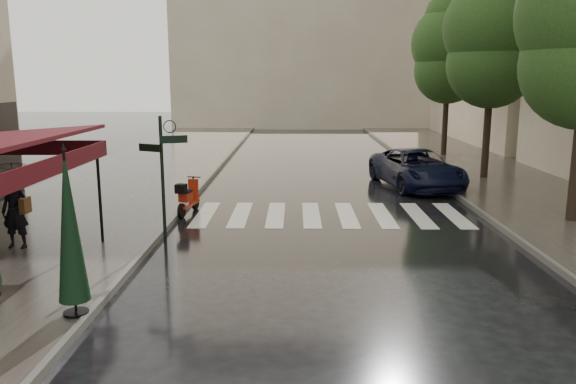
{
  "coord_description": "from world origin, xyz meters",
  "views": [
    {
      "loc": [
        1.97,
        -10.16,
        3.93
      ],
      "look_at": [
        1.81,
        2.45,
        1.4
      ],
      "focal_mm": 35.0,
      "sensor_mm": 36.0,
      "label": 1
    }
  ],
  "objects_px": {
    "pedestrian_with_umbrella": "(12,177)",
    "parasol_front": "(69,226)",
    "parked_car": "(416,168)",
    "scooter": "(188,198)"
  },
  "relations": [
    {
      "from": "scooter",
      "to": "parasol_front",
      "type": "xyz_separation_m",
      "value": [
        -0.44,
        -7.55,
        1.14
      ]
    },
    {
      "from": "pedestrian_with_umbrella",
      "to": "parked_car",
      "type": "xyz_separation_m",
      "value": [
        10.9,
        8.24,
        -1.07
      ]
    },
    {
      "from": "pedestrian_with_umbrella",
      "to": "parasol_front",
      "type": "relative_size",
      "value": 0.89
    },
    {
      "from": "scooter",
      "to": "parasol_front",
      "type": "bearing_deg",
      "value": -82.93
    },
    {
      "from": "parasol_front",
      "to": "scooter",
      "type": "bearing_deg",
      "value": 86.7
    },
    {
      "from": "parked_car",
      "to": "scooter",
      "type": "bearing_deg",
      "value": -160.52
    },
    {
      "from": "pedestrian_with_umbrella",
      "to": "parasol_front",
      "type": "height_order",
      "value": "parasol_front"
    },
    {
      "from": "parked_car",
      "to": "parasol_front",
      "type": "xyz_separation_m",
      "value": [
        -8.12,
        -11.97,
        0.93
      ]
    },
    {
      "from": "scooter",
      "to": "parked_car",
      "type": "height_order",
      "value": "parked_car"
    },
    {
      "from": "scooter",
      "to": "parasol_front",
      "type": "height_order",
      "value": "parasol_front"
    }
  ]
}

